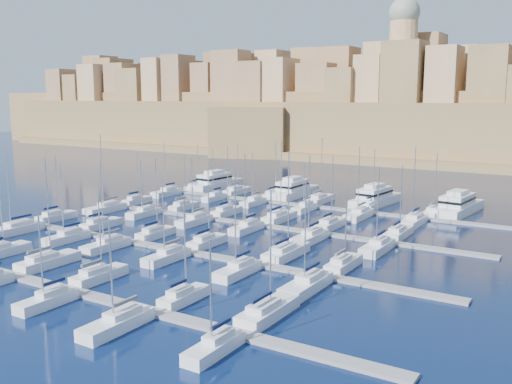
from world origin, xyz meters
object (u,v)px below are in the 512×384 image
Objects in this scene: motor_yacht_b at (293,190)px; motor_yacht_c at (375,198)px; sailboat_4 at (184,296)px; motor_yacht_a at (216,182)px; motor_yacht_d at (458,205)px; sailboat_2 at (48,261)px.

motor_yacht_b is 0.99× the size of motor_yacht_c.
motor_yacht_c is at bearing -0.33° from motor_yacht_b.
sailboat_4 is 74.68m from motor_yacht_b.
motor_yacht_a and motor_yacht_d have the same top height.
motor_yacht_a is at bearing 179.88° from motor_yacht_c.
sailboat_4 is at bearing -56.93° from motor_yacht_a.
motor_yacht_a and motor_yacht_c have the same top height.
motor_yacht_d is (17.91, 0.42, -0.00)m from motor_yacht_c.
sailboat_2 is 81.85m from motor_yacht_d.
motor_yacht_d is (15.99, 71.38, 1.00)m from sailboat_4.
motor_yacht_c is at bearing -178.66° from motor_yacht_d.
motor_yacht_a is (-20.37, 69.97, 0.96)m from sailboat_2.
motor_yacht_d is at bearing 0.30° from motor_yacht_a.
sailboat_2 reaches higher than motor_yacht_a.
sailboat_2 is at bearing -92.47° from motor_yacht_b.
sailboat_2 is 70.07m from motor_yacht_b.
motor_yacht_a is 0.95× the size of motor_yacht_d.
motor_yacht_a and motor_yacht_b have the same top height.
sailboat_4 is at bearing -72.15° from motor_yacht_b.
motor_yacht_c is 17.92m from motor_yacht_d.
motor_yacht_b is at bearing -179.56° from motor_yacht_d.
motor_yacht_d is at bearing 0.44° from motor_yacht_b.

